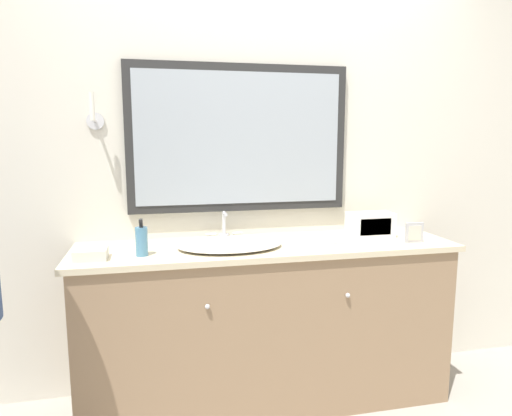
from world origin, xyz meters
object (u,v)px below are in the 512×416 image
object	(u,v)px
soap_bottle	(142,241)
picture_frame	(414,233)
sink_basin	(230,244)
appliance_box	(370,225)

from	to	relation	value
soap_bottle	picture_frame	size ratio (longest dim) A/B	1.63
sink_basin	picture_frame	bearing A→B (deg)	-6.61
soap_bottle	sink_basin	bearing A→B (deg)	9.44
soap_bottle	picture_frame	distance (m)	1.44
sink_basin	soap_bottle	size ratio (longest dim) A/B	2.99
soap_bottle	appliance_box	distance (m)	1.29
soap_bottle	appliance_box	size ratio (longest dim) A/B	0.70
sink_basin	picture_frame	distance (m)	1.00
soap_bottle	picture_frame	bearing A→B (deg)	-1.66
soap_bottle	appliance_box	bearing A→B (deg)	6.98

